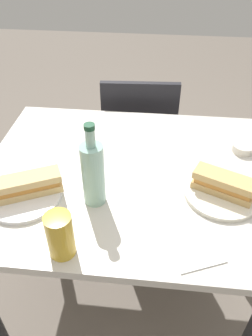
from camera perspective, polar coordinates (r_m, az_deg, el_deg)
ground_plane at (r=1.81m, az=0.00°, el=-19.53°), size 8.00×8.00×0.00m
dining_table at (r=1.31m, az=0.00°, el=-4.77°), size 1.06×0.87×0.76m
chair_far at (r=1.89m, az=2.19°, el=5.37°), size 0.42×0.42×0.87m
plate_near at (r=1.18m, az=15.87°, el=-4.13°), size 0.25×0.25×0.01m
baguette_sandwich_near at (r=1.15m, az=16.23°, el=-2.62°), size 0.21×0.15×0.07m
knife_near at (r=1.22m, az=16.24°, el=-2.01°), size 0.18×0.06×0.01m
plate_far at (r=1.18m, az=-16.93°, el=-4.48°), size 0.25×0.25×0.01m
baguette_sandwich_far at (r=1.15m, az=-17.31°, el=-2.98°), size 0.26×0.17×0.07m
knife_far at (r=1.22m, az=-17.83°, el=-2.40°), size 0.18×0.06×0.01m
water_bottle at (r=1.05m, az=-5.61°, el=-0.84°), size 0.07×0.07×0.29m
beer_glass at (r=0.95m, az=-11.10°, el=-11.09°), size 0.08×0.08×0.14m
olive_bowl at (r=1.40m, az=19.24°, el=3.26°), size 0.09×0.09×0.03m
paper_napkin at (r=1.01m, az=11.39°, el=-13.13°), size 0.18×0.18×0.00m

